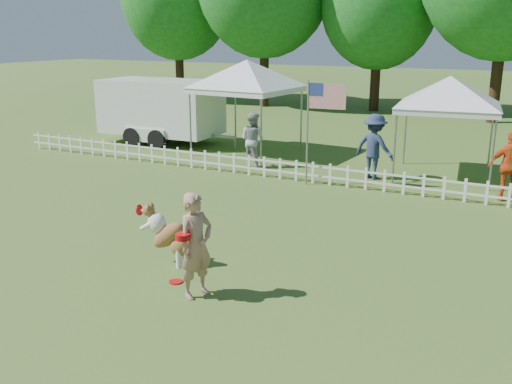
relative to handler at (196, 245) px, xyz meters
The scene contains 14 objects.
ground 1.17m from the handler, 154.78° to the left, with size 120.00×120.00×0.00m, color #33571B.
picket_fence 7.40m from the handler, 95.68° to the left, with size 22.00×0.08×0.60m, color white, non-canonical shape.
handler is the anchor object (origin of this frame).
dog 1.45m from the handler, 143.13° to the left, with size 1.05×0.35×1.09m, color brown, non-canonical shape.
frisbee_on_turf 1.05m from the handler, 157.84° to the left, with size 0.23×0.23×0.02m, color red.
canopy_tent_left 11.11m from the handler, 114.09° to the left, with size 2.98×2.98×3.08m, color silver, non-canonical shape.
canopy_tent_right 10.05m from the handler, 78.15° to the left, with size 2.71×2.71×2.80m, color silver, non-canonical shape.
cargo_trailer 13.23m from the handler, 128.71° to the left, with size 5.43×2.39×2.39m, color white, non-canonical shape.
flag_pole 7.25m from the handler, 98.69° to the left, with size 1.08×0.11×2.81m, color gray, non-canonical shape.
spectator_a 9.02m from the handler, 112.05° to the left, with size 0.82×0.64×1.68m, color #A2A1A7.
spectator_b 8.64m from the handler, 87.71° to the left, with size 1.19×0.68×1.84m, color #252F4F.
spectator_c 8.88m from the handler, 63.70° to the left, with size 1.03×0.43×1.76m, color #D34B18.
tree_far_left 27.72m from the handler, 125.15° to the left, with size 6.60×6.60×11.00m, color #1A5C1C, non-canonical shape.
tree_center_left 23.50m from the handler, 99.27° to the left, with size 6.00×6.00×9.80m, color #1A5C1C, non-canonical shape.
Camera 1 is at (5.36, -7.28, 4.04)m, focal length 40.00 mm.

